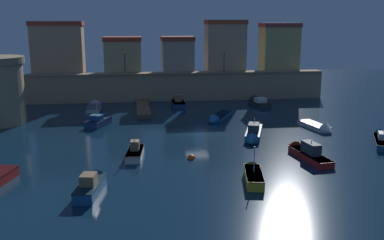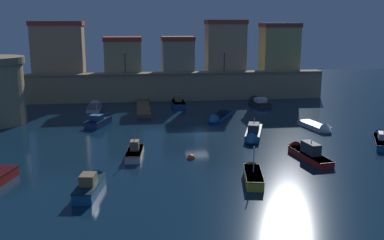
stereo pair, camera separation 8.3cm
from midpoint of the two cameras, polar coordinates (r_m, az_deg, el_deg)
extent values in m
plane|color=#0C2338|center=(50.20, 0.62, -1.74)|extent=(124.03, 124.03, 0.00)
cube|color=#9E8966|center=(71.01, -1.82, 4.23)|extent=(46.63, 2.19, 4.20)
cube|color=#817053|center=(70.72, -1.83, 6.01)|extent=(46.63, 2.49, 0.24)
cube|color=tan|center=(74.20, -16.76, 8.59)|extent=(7.84, 4.15, 7.45)
cube|color=#A23A2B|center=(74.06, -16.97, 11.74)|extent=(8.15, 4.31, 0.70)
cube|color=tan|center=(73.32, -8.87, 7.97)|extent=(5.79, 4.09, 4.99)
cube|color=#AC3827|center=(73.15, -8.94, 10.19)|extent=(6.02, 4.25, 0.70)
cube|color=tan|center=(73.81, -1.88, 8.15)|extent=(5.06, 4.46, 5.00)
cube|color=brown|center=(73.65, -1.90, 10.36)|extent=(5.26, 4.64, 0.70)
cube|color=tan|center=(74.65, 4.24, 9.18)|extent=(6.33, 3.98, 7.64)
cube|color=#A84125|center=(74.52, 4.29, 12.39)|extent=(6.58, 4.13, 0.70)
cube|color=tan|center=(77.23, 11.02, 8.91)|extent=(6.00, 4.37, 7.13)
cube|color=brown|center=(77.09, 11.14, 11.82)|extent=(6.24, 4.54, 0.70)
cube|color=brown|center=(64.02, -6.29, 1.56)|extent=(1.83, 11.99, 0.52)
cylinder|color=#4A3522|center=(67.94, -5.67, 2.30)|extent=(0.20, 0.20, 0.70)
cylinder|color=#4A3522|center=(64.02, -5.56, 1.66)|extent=(0.20, 0.20, 0.70)
cylinder|color=#4A3522|center=(60.10, -5.43, 0.95)|extent=(0.20, 0.20, 0.70)
cylinder|color=black|center=(70.24, -8.61, 7.20)|extent=(0.12, 0.12, 3.09)
sphere|color=#F9D172|center=(70.10, -8.65, 8.58)|extent=(0.32, 0.32, 0.32)
cylinder|color=black|center=(71.63, 4.08, 7.38)|extent=(0.12, 0.12, 3.02)
sphere|color=#F9D172|center=(71.50, 4.10, 8.71)|extent=(0.32, 0.32, 0.32)
cube|color=navy|center=(55.20, -11.92, -0.28)|extent=(3.11, 4.49, 0.77)
cone|color=navy|center=(57.50, -10.78, 0.28)|extent=(1.92, 1.68, 1.61)
cube|color=#11213D|center=(55.13, -11.94, 0.07)|extent=(3.17, 4.58, 0.08)
cube|color=navy|center=(54.67, -12.15, 0.33)|extent=(1.69, 1.58, 0.61)
cube|color=#99B7C6|center=(55.17, -11.89, 0.48)|extent=(1.16, 0.51, 0.37)
cylinder|color=#B2B2B7|center=(54.67, -12.12, 0.97)|extent=(0.08, 0.08, 1.81)
cube|color=gold|center=(35.67, 7.82, -7.26)|extent=(2.03, 4.46, 0.80)
cone|color=gold|center=(38.21, 7.49, -5.89)|extent=(1.42, 1.40, 1.22)
cube|color=brown|center=(35.55, 7.84, -6.72)|extent=(2.07, 4.55, 0.08)
cylinder|color=#B2B2B7|center=(35.32, 7.88, -5.01)|extent=(0.08, 0.08, 2.07)
cube|color=silver|center=(41.85, -7.35, -4.30)|extent=(1.80, 4.32, 0.70)
cone|color=silver|center=(44.37, -7.00, -3.31)|extent=(1.42, 1.30, 1.30)
cube|color=#7B5D4E|center=(41.76, -7.36, -3.89)|extent=(1.83, 4.40, 0.08)
cube|color=olive|center=(41.75, -7.36, -3.22)|extent=(0.89, 1.17, 0.88)
cylinder|color=#B2B2B7|center=(41.41, -7.41, -2.48)|extent=(0.08, 0.08, 2.08)
cube|color=#333338|center=(67.63, 8.58, 2.10)|extent=(2.45, 4.68, 0.54)
cone|color=#333338|center=(70.17, 7.66, 2.51)|extent=(1.92, 1.48, 1.76)
cube|color=black|center=(67.59, 8.59, 2.29)|extent=(2.49, 4.77, 0.08)
cube|color=silver|center=(67.25, 8.70, 2.55)|extent=(1.73, 1.53, 0.64)
cube|color=#99B7C6|center=(67.84, 8.48, 2.67)|extent=(1.41, 0.25, 0.38)
cube|color=#195689|center=(58.42, 3.63, 0.52)|extent=(4.08, 5.83, 0.47)
cone|color=#195689|center=(55.13, 2.58, -0.20)|extent=(1.99, 1.94, 1.52)
cube|color=#0C2731|center=(58.38, 3.63, 0.71)|extent=(4.16, 5.95, 0.08)
cube|color=red|center=(42.28, 14.81, -4.52)|extent=(2.27, 5.87, 0.60)
cone|color=red|center=(45.20, 12.56, -3.29)|extent=(1.57, 1.59, 1.37)
cube|color=#4D0C0C|center=(42.21, 14.83, -4.18)|extent=(2.32, 5.99, 0.08)
cube|color=#333842|center=(42.01, 14.90, -3.48)|extent=(1.23, 2.29, 1.03)
cylinder|color=#B2B2B7|center=(41.96, 14.93, -3.32)|extent=(0.08, 0.08, 1.29)
cube|color=navy|center=(65.76, -1.78, 2.03)|extent=(1.79, 4.13, 0.75)
cone|color=navy|center=(68.29, -2.02, 2.42)|extent=(1.67, 1.17, 1.66)
cube|color=#15213E|center=(65.70, -1.79, 2.32)|extent=(1.83, 4.22, 0.08)
cube|color=olive|center=(65.88, -1.82, 2.83)|extent=(1.01, 1.03, 1.01)
cube|color=white|center=(54.77, 15.24, -0.70)|extent=(2.49, 4.92, 0.52)
cone|color=white|center=(52.40, 16.98, -1.40)|extent=(1.79, 1.58, 1.58)
cube|color=gray|center=(54.72, 15.25, -0.47)|extent=(2.54, 5.01, 0.08)
cube|color=silver|center=(64.67, -12.46, 1.50)|extent=(1.80, 4.23, 0.61)
cone|color=silver|center=(67.25, -12.23, 1.93)|extent=(1.66, 1.20, 1.64)
cube|color=#57506C|center=(64.63, -12.47, 1.73)|extent=(1.84, 4.31, 0.08)
cube|color=#195689|center=(49.42, 23.14, -2.63)|extent=(3.70, 5.53, 0.65)
cone|color=#195689|center=(52.64, 22.83, -1.71)|extent=(1.95, 1.90, 1.50)
cube|color=#0B2B3F|center=(49.35, 23.17, -2.31)|extent=(3.78, 5.64, 0.08)
cube|color=silver|center=(49.43, 23.19, -1.85)|extent=(1.50, 1.84, 0.64)
cube|color=#99B7C6|center=(50.20, 23.11, -1.60)|extent=(0.76, 0.40, 0.39)
cylinder|color=#B2B2B7|center=(49.01, 23.29, -1.08)|extent=(0.08, 0.08, 2.13)
cube|color=#195689|center=(49.33, 7.85, -1.68)|extent=(3.33, 6.07, 0.75)
cone|color=#195689|center=(45.86, 7.56, -2.77)|extent=(1.82, 1.79, 1.45)
cube|color=#0A2535|center=(49.25, 7.86, -1.30)|extent=(3.40, 6.19, 0.08)
cube|color=#333842|center=(48.70, 7.84, -0.92)|extent=(1.70, 2.21, 0.81)
cylinder|color=#B2B2B7|center=(49.40, 7.91, -0.46)|extent=(0.08, 0.08, 1.26)
cube|color=#195689|center=(33.92, -12.96, -8.50)|extent=(2.11, 4.63, 0.84)
cone|color=#195689|center=(36.47, -11.84, -6.93)|extent=(1.52, 1.45, 1.34)
cube|color=#0E2B39|center=(33.79, -12.99, -7.89)|extent=(2.15, 4.73, 0.08)
cube|color=olive|center=(33.38, -13.15, -7.38)|extent=(1.24, 1.47, 0.77)
sphere|color=#EA4C19|center=(41.30, -0.14, -4.93)|extent=(0.75, 0.75, 0.75)
camera|label=1|loc=(0.04, -90.04, -0.01)|focal=41.76mm
camera|label=2|loc=(0.04, 89.96, 0.01)|focal=41.76mm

